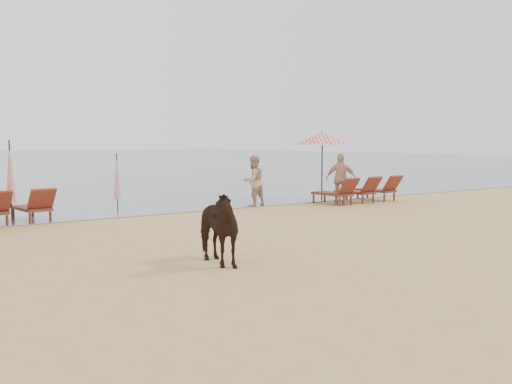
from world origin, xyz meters
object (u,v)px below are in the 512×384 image
Objects in this scene: lounger_cluster_right at (360,190)px; beachgoer_right_b at (341,179)px; beachgoer_right_a at (253,181)px; umbrella_closed_left at (10,172)px; cow at (213,227)px; umbrella_open_right at (322,138)px; umbrella_closed_right at (117,176)px.

lounger_cluster_right is 1.22m from beachgoer_right_b.
umbrella_closed_left is at bearing -9.76° from beachgoer_right_a.
umbrella_closed_left is 1.41× the size of cow.
umbrella_closed_left reaches higher than beachgoer_right_a.
umbrella_open_right is 3.87m from beachgoer_right_a.
umbrella_open_right is (-0.67, 1.46, 2.02)m from lounger_cluster_right.
umbrella_closed_left reaches higher than beachgoer_right_b.
lounger_cluster_right is 1.70× the size of beachgoer_right_b.
cow reaches higher than lounger_cluster_right.
lounger_cluster_right is 1.19× the size of umbrella_open_right.
beachgoer_right_a is at bearing -3.98° from umbrella_closed_left.
cow is at bearing -153.52° from umbrella_open_right.
umbrella_closed_left is 1.22× the size of umbrella_closed_right.
lounger_cluster_right is 12.58m from umbrella_closed_left.
beachgoer_right_b reaches higher than cow.
umbrella_closed_right is 8.82m from cow.
cow is at bearing -150.75° from lounger_cluster_right.
umbrella_open_right is at bearing 111.94° from lounger_cluster_right.
beachgoer_right_b reaches higher than lounger_cluster_right.
umbrella_closed_left is at bearing 169.09° from lounger_cluster_right.
umbrella_open_right is 8.47m from umbrella_closed_right.
umbrella_closed_left is 3.44m from umbrella_closed_right.
lounger_cluster_right is 1.66× the size of umbrella_closed_right.
beachgoer_right_a is (4.82, -0.98, -0.29)m from umbrella_closed_right.
beachgoer_right_b is at bearing 150.64° from beachgoer_right_a.
beachgoer_right_b is (-0.44, -1.59, -1.54)m from umbrella_open_right.
beachgoer_right_b is at bearing -16.43° from umbrella_closed_right.
umbrella_closed_right reaches higher than beachgoer_right_a.
umbrella_open_right is at bearing 44.00° from cow.
beachgoer_right_a is (-3.52, -0.24, -1.57)m from umbrella_open_right.
beachgoer_right_b is (-1.11, -0.13, 0.48)m from lounger_cluster_right.
umbrella_open_right reaches higher than lounger_cluster_right.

